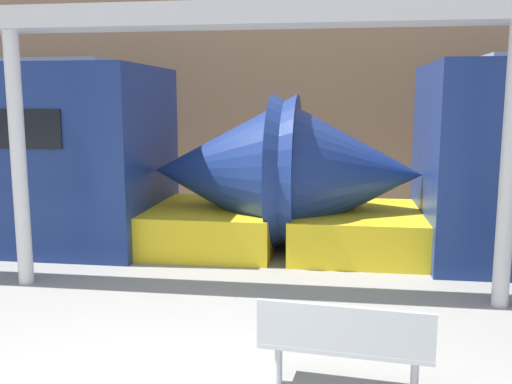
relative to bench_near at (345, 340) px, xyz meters
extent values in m
cube|color=#937051|center=(-1.16, 8.99, 2.00)|extent=(56.00, 0.20, 5.00)
cone|color=navy|center=(0.05, 4.88, 0.81)|extent=(2.48, 2.63, 2.63)
cube|color=yellow|center=(0.28, 4.88, -0.15)|extent=(2.24, 2.46, 0.70)
cone|color=navy|center=(-2.00, 4.88, 0.81)|extent=(2.48, 2.63, 2.63)
cube|color=yellow|center=(-2.24, 4.88, -0.15)|extent=(2.24, 2.46, 0.70)
cube|color=#ADB2B7|center=(0.01, 0.08, -0.07)|extent=(1.51, 0.59, 0.04)
cube|color=#ADB2B7|center=(-0.01, -0.12, 0.15)|extent=(1.47, 0.19, 0.40)
cylinder|color=#ADB2B7|center=(-0.58, 0.14, -0.30)|extent=(0.07, 0.07, 0.41)
cylinder|color=#ADB2B7|center=(0.60, 0.02, -0.30)|extent=(0.07, 0.07, 0.41)
cylinder|color=silver|center=(1.94, 2.49, 1.20)|extent=(0.20, 0.20, 3.41)
cylinder|color=silver|center=(-4.37, 2.49, 1.20)|extent=(0.20, 0.20, 3.41)
camera|label=1|loc=(-0.09, -4.65, 2.02)|focal=40.00mm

